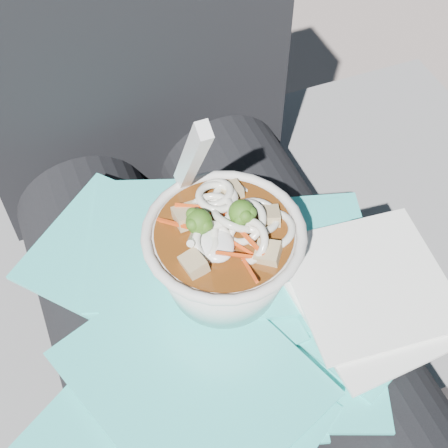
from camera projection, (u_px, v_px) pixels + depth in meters
name	position (u px, v px, depth m)	size (l,w,h in m)	color
stone_ledge	(188.00, 355.00, 0.95)	(1.00, 0.50, 0.47)	slate
lap	(226.00, 343.00, 0.62)	(0.32, 0.48, 0.15)	black
person_body	(192.00, 261.00, 0.66)	(0.34, 0.94, 1.02)	black
plastic_bag	(224.00, 316.00, 0.55)	(0.40, 0.41, 0.02)	#30CAC5
napkins	(372.00, 297.00, 0.54)	(0.15, 0.16, 0.01)	white
udon_bowl	(224.00, 249.00, 0.52)	(0.15, 0.15, 0.19)	silver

